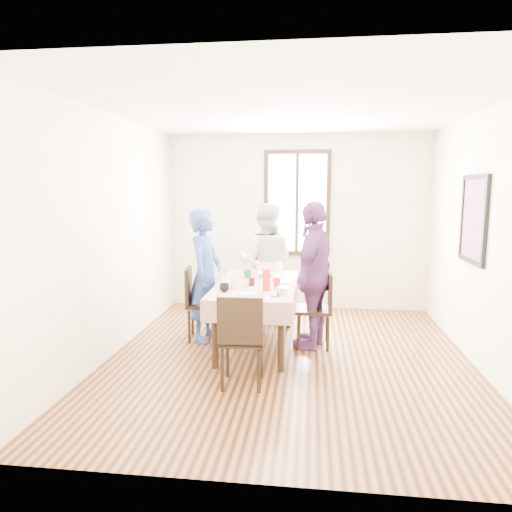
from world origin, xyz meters
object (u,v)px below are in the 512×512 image
at_px(chair_far, 266,288).
at_px(person_left, 205,275).
at_px(chair_near, 242,339).
at_px(person_far, 266,262).
at_px(dining_table, 257,315).
at_px(chair_left, 204,304).
at_px(chair_right, 313,309).
at_px(person_right, 313,275).

bearing_deg(chair_far, person_left, 56.08).
distance_m(chair_near, person_far, 2.27).
bearing_deg(chair_near, person_far, 87.47).
distance_m(dining_table, person_left, 0.81).
height_order(dining_table, chair_far, chair_far).
relative_size(chair_left, chair_far, 1.00).
distance_m(chair_left, person_far, 1.23).
bearing_deg(person_left, chair_near, -145.13).
bearing_deg(chair_right, person_left, 85.76).
distance_m(chair_near, person_right, 1.41).
height_order(chair_right, person_right, person_right).
bearing_deg(person_right, chair_right, 107.73).
height_order(person_left, person_right, person_right).
xyz_separation_m(dining_table, person_right, (0.66, 0.05, 0.49)).
bearing_deg(chair_right, chair_near, 150.30).
height_order(dining_table, chair_right, chair_right).
bearing_deg(person_left, person_far, -26.96).
bearing_deg(chair_right, person_far, 32.79).
xyz_separation_m(chair_near, person_far, (0.00, 2.24, 0.38)).
height_order(person_far, person_right, person_right).
bearing_deg(chair_near, chair_right, 57.62).
xyz_separation_m(chair_near, person_left, (-0.66, 1.28, 0.36)).
height_order(chair_left, chair_far, same).
relative_size(chair_left, chair_near, 1.00).
distance_m(chair_far, person_far, 0.38).
height_order(chair_left, person_left, person_left).
relative_size(dining_table, chair_left, 1.81).
distance_m(chair_far, person_right, 1.33).
relative_size(dining_table, person_far, 0.98).
height_order(chair_left, chair_near, same).
distance_m(person_left, person_right, 1.32).
height_order(chair_left, person_far, person_far).
bearing_deg(chair_left, person_left, 82.04).
bearing_deg(person_far, chair_left, 58.95).
bearing_deg(dining_table, person_left, 166.85).
bearing_deg(dining_table, chair_far, 90.00).
xyz_separation_m(chair_left, person_right, (1.34, -0.10, 0.41)).
height_order(dining_table, person_left, person_left).
height_order(dining_table, person_right, person_right).
relative_size(dining_table, person_right, 0.95).
relative_size(person_left, person_right, 0.94).
xyz_separation_m(chair_right, chair_near, (-0.68, -1.18, 0.00)).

